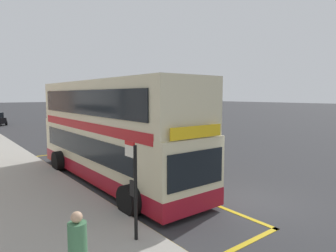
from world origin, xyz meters
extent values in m
plane|color=#333335|center=(0.00, 32.00, 0.00)|extent=(260.00, 260.00, 0.00)
cube|color=beige|center=(-2.45, 5.78, 1.35)|extent=(2.50, 10.97, 2.30)
cube|color=beige|center=(-2.45, 5.78, 3.45)|extent=(2.48, 10.75, 1.90)
cube|color=maroon|center=(-2.45, 5.78, 0.50)|extent=(2.52, 10.99, 0.60)
cube|color=#B2191E|center=(-2.45, 5.78, 2.52)|extent=(2.53, 10.09, 0.36)
cube|color=black|center=(-3.72, 6.18, 1.65)|extent=(0.04, 8.77, 0.90)
cube|color=black|center=(-3.72, 5.78, 3.50)|extent=(0.04, 9.65, 1.00)
cube|color=black|center=(-2.45, 0.27, 1.60)|extent=(2.20, 0.04, 1.10)
cube|color=yellow|center=(-2.45, 0.27, 2.72)|extent=(2.00, 0.04, 0.36)
cylinder|color=black|center=(-3.79, 1.83, 0.50)|extent=(0.56, 1.00, 1.00)
cylinder|color=black|center=(-1.11, 1.83, 0.50)|extent=(0.56, 1.00, 1.00)
cylinder|color=black|center=(-3.79, 8.79, 0.50)|extent=(0.56, 1.00, 1.00)
cylinder|color=black|center=(-1.11, 8.79, 0.50)|extent=(0.56, 1.00, 1.00)
cube|color=gold|center=(-3.92, 5.82, 0.01)|extent=(0.16, 14.89, 0.01)
cube|color=gold|center=(-1.05, 5.82, 0.01)|extent=(0.16, 14.89, 0.01)
cube|color=gold|center=(-2.48, -1.54, 0.01)|extent=(3.03, 0.16, 0.01)
cube|color=gold|center=(-2.48, 13.19, 0.01)|extent=(3.03, 0.16, 0.01)
cylinder|color=black|center=(-4.65, 0.16, 1.35)|extent=(0.09, 0.09, 2.43)
cube|color=silver|center=(-4.65, 0.41, 2.39)|extent=(0.05, 0.42, 0.30)
cube|color=red|center=(-4.65, 0.41, 2.59)|extent=(0.05, 0.42, 0.10)
cube|color=black|center=(-4.65, 0.26, 1.44)|extent=(0.06, 0.28, 0.40)
cube|color=navy|center=(4.56, 17.53, 0.66)|extent=(1.76, 4.20, 0.72)
cube|color=black|center=(4.56, 17.43, 1.32)|extent=(1.52, 1.90, 0.60)
cylinder|color=black|center=(3.62, 18.83, 0.30)|extent=(0.22, 0.60, 0.60)
cylinder|color=black|center=(5.49, 18.83, 0.30)|extent=(0.22, 0.60, 0.60)
cylinder|color=black|center=(3.62, 16.23, 0.30)|extent=(0.22, 0.60, 0.60)
cylinder|color=black|center=(5.49, 16.23, 0.30)|extent=(0.22, 0.60, 0.60)
cylinder|color=black|center=(-1.91, 38.16, 0.30)|extent=(0.22, 0.60, 0.60)
cylinder|color=black|center=(-1.91, 35.55, 0.30)|extent=(0.22, 0.60, 0.60)
cube|color=maroon|center=(4.71, 23.40, 0.66)|extent=(1.76, 4.20, 0.72)
cube|color=black|center=(4.71, 23.30, 1.32)|extent=(1.52, 1.90, 0.60)
cylinder|color=black|center=(3.78, 24.70, 0.30)|extent=(0.22, 0.60, 0.60)
cylinder|color=black|center=(5.65, 24.70, 0.30)|extent=(0.22, 0.60, 0.60)
cylinder|color=black|center=(3.78, 22.09, 0.30)|extent=(0.22, 0.60, 0.60)
cylinder|color=black|center=(5.65, 22.09, 0.30)|extent=(0.22, 0.60, 0.60)
cylinder|color=#3F724C|center=(-6.58, -1.00, 1.22)|extent=(0.34, 0.34, 0.61)
sphere|color=tan|center=(-6.58, -1.00, 1.63)|extent=(0.21, 0.21, 0.21)
camera|label=1|loc=(-8.38, -5.96, 3.80)|focal=31.37mm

